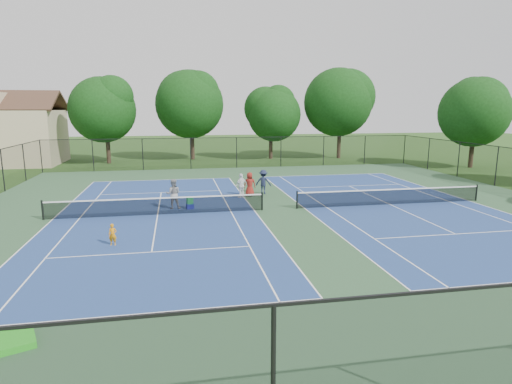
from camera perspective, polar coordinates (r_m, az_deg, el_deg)
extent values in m
plane|color=#234716|center=(25.16, 3.16, -2.34)|extent=(140.00, 140.00, 0.00)
cube|color=#2B4C2B|center=(25.16, 3.16, -2.33)|extent=(36.00, 36.00, 0.01)
cube|color=navy|center=(24.49, -12.98, -2.96)|extent=(10.97, 23.77, 0.00)
cube|color=white|center=(36.14, -12.27, 1.60)|extent=(10.97, 0.06, 0.00)
cube|color=white|center=(13.29, -14.99, -15.42)|extent=(10.97, 0.06, 0.00)
cube|color=white|center=(25.35, -25.47, -3.30)|extent=(0.06, 23.77, 0.00)
cube|color=white|center=(24.85, -0.24, -2.46)|extent=(0.06, 23.77, 0.00)
cube|color=white|center=(25.03, -22.44, -3.23)|extent=(0.06, 23.77, 0.00)
cube|color=white|center=(24.64, -3.37, -2.60)|extent=(0.06, 23.77, 0.00)
cube|color=white|center=(30.74, -12.53, -0.08)|extent=(8.23, 0.06, 0.00)
cube|color=white|center=(18.35, -13.74, -7.78)|extent=(8.23, 0.06, 0.00)
cube|color=white|center=(24.49, -12.98, -2.96)|extent=(0.06, 12.80, 0.00)
cylinder|color=black|center=(25.36, -26.59, -2.18)|extent=(0.10, 0.10, 1.07)
cylinder|color=black|center=(24.81, 0.82, -1.25)|extent=(0.10, 0.10, 1.07)
cube|color=black|center=(24.39, -13.03, -1.92)|extent=(11.90, 0.01, 0.90)
cube|color=white|center=(24.29, -13.08, -0.81)|extent=(11.90, 0.04, 0.07)
cube|color=navy|center=(27.63, 17.42, -1.59)|extent=(10.97, 23.77, 0.00)
cube|color=white|center=(38.33, 9.15, 2.25)|extent=(10.97, 0.06, 0.00)
cube|color=white|center=(25.55, 6.47, -2.15)|extent=(0.06, 23.77, 0.00)
cube|color=white|center=(30.57, 26.55, -1.07)|extent=(0.06, 23.77, 0.00)
cube|color=white|center=(25.98, 9.36, -2.01)|extent=(0.06, 23.77, 0.00)
cube|color=white|center=(29.77, 24.44, -1.19)|extent=(0.06, 23.77, 0.00)
cube|color=white|center=(33.29, 12.30, 0.79)|extent=(8.23, 0.06, 0.00)
cube|color=white|center=(22.37, 25.07, -5.09)|extent=(8.23, 0.06, 0.00)
cube|color=white|center=(27.63, 17.42, -1.58)|extent=(0.06, 12.80, 0.00)
cylinder|color=black|center=(25.30, 5.49, -1.05)|extent=(0.10, 0.10, 1.07)
cylinder|color=black|center=(30.76, 27.32, -0.08)|extent=(0.10, 0.10, 1.07)
cube|color=black|center=(27.54, 17.47, -0.66)|extent=(11.90, 0.01, 0.90)
cube|color=white|center=(27.45, 17.53, 0.32)|extent=(11.90, 0.04, 0.07)
cylinder|color=black|center=(43.71, -26.74, 4.25)|extent=(0.08, 0.08, 3.00)
cylinder|color=black|center=(42.67, -20.91, 4.57)|extent=(0.08, 0.08, 3.00)
cylinder|color=black|center=(42.10, -14.86, 4.85)|extent=(0.08, 0.08, 3.00)
cylinder|color=black|center=(42.00, -8.71, 5.08)|extent=(0.08, 0.08, 3.00)
cylinder|color=black|center=(42.39, -2.60, 5.26)|extent=(0.08, 0.08, 3.00)
cylinder|color=black|center=(43.24, 3.34, 5.37)|extent=(0.08, 0.08, 3.00)
cylinder|color=black|center=(44.53, 9.00, 5.42)|extent=(0.08, 0.08, 3.00)
cylinder|color=black|center=(46.22, 14.29, 5.42)|extent=(0.08, 0.08, 3.00)
cylinder|color=black|center=(48.28, 19.17, 5.38)|extent=(0.08, 0.08, 3.00)
cylinder|color=black|center=(37.23, 29.41, 3.00)|extent=(0.08, 0.08, 3.00)
cylinder|color=black|center=(40.75, 25.39, 3.95)|extent=(0.08, 0.08, 3.00)
cylinder|color=black|center=(35.21, -30.70, 2.48)|extent=(0.08, 0.08, 3.00)
cylinder|color=black|center=(44.45, 22.02, 4.73)|extent=(0.08, 0.08, 3.00)
cylinder|color=black|center=(39.43, -28.51, 3.46)|extent=(0.08, 0.08, 3.00)
cube|color=black|center=(42.39, -2.60, 5.26)|extent=(36.00, 0.01, 3.00)
cube|color=black|center=(42.26, -2.62, 7.28)|extent=(36.00, 0.05, 0.05)
cylinder|color=#2D2116|center=(48.45, -19.13, 5.86)|extent=(0.44, 0.44, 3.78)
sphere|color=black|center=(48.29, -19.42, 10.30)|extent=(6.80, 6.80, 6.80)
sphere|color=black|center=(48.29, -19.47, 11.09)|extent=(5.58, 5.58, 5.58)
sphere|color=black|center=(48.30, -19.52, 11.87)|extent=(4.35, 4.35, 4.35)
cylinder|color=#2D2116|center=(49.93, -8.48, 6.70)|extent=(0.44, 0.44, 4.14)
sphere|color=black|center=(49.79, -8.62, 11.48)|extent=(7.60, 7.60, 7.60)
sphere|color=black|center=(49.80, -8.64, 12.20)|extent=(6.23, 6.23, 6.23)
sphere|color=black|center=(49.81, -8.66, 12.91)|extent=(4.86, 4.86, 4.86)
cylinder|color=#2D2116|center=(50.12, 1.98, 6.42)|extent=(0.44, 0.44, 3.42)
sphere|color=black|center=(49.95, 2.00, 10.26)|extent=(6.00, 6.00, 6.00)
sphere|color=black|center=(49.94, 2.01, 11.07)|extent=(4.92, 4.92, 4.92)
sphere|color=black|center=(49.95, 2.01, 11.88)|extent=(3.84, 3.84, 3.84)
cylinder|color=#2D2116|center=(51.47, 11.02, 6.85)|extent=(0.44, 0.44, 4.32)
sphere|color=black|center=(51.34, 11.20, 11.64)|extent=(7.80, 7.80, 7.80)
sphere|color=black|center=(51.35, 11.22, 12.33)|extent=(6.40, 6.40, 6.40)
sphere|color=black|center=(51.37, 11.25, 13.01)|extent=(4.99, 4.99, 4.99)
cylinder|color=#2D2116|center=(47.68, 26.82, 5.09)|extent=(0.44, 0.44, 3.60)
sphere|color=black|center=(47.51, 27.21, 9.42)|extent=(6.60, 6.60, 6.60)
sphere|color=black|center=(47.51, 27.28, 10.23)|extent=(5.41, 5.41, 5.41)
sphere|color=black|center=(47.52, 27.35, 11.04)|extent=(4.22, 4.22, 4.22)
cube|color=tan|center=(51.77, -30.10, 6.29)|extent=(10.00, 8.00, 5.60)
cube|color=tan|center=(51.69, -30.50, 10.35)|extent=(1.20, 8.00, 1.76)
cube|color=#422B1E|center=(53.58, -29.79, 10.50)|extent=(10.80, 4.10, 2.15)
imported|color=orange|center=(19.60, -18.57, -5.41)|extent=(0.37, 0.26, 0.96)
imported|color=gray|center=(25.58, -10.97, -0.26)|extent=(0.90, 0.72, 1.78)
imported|color=white|center=(28.26, -1.96, 0.86)|extent=(1.02, 0.85, 1.63)
imported|color=#1B233C|center=(29.48, 0.99, 1.35)|extent=(1.24, 0.99, 1.68)
imported|color=maroon|center=(28.78, -0.84, 1.05)|extent=(0.83, 0.57, 1.62)
cube|color=#16209B|center=(25.57, -8.80, -1.89)|extent=(0.47, 0.41, 0.30)
cube|color=green|center=(25.49, -8.82, -1.11)|extent=(0.41, 0.37, 0.42)
cube|color=green|center=(12.99, -30.97, -16.98)|extent=(1.85, 1.57, 0.17)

